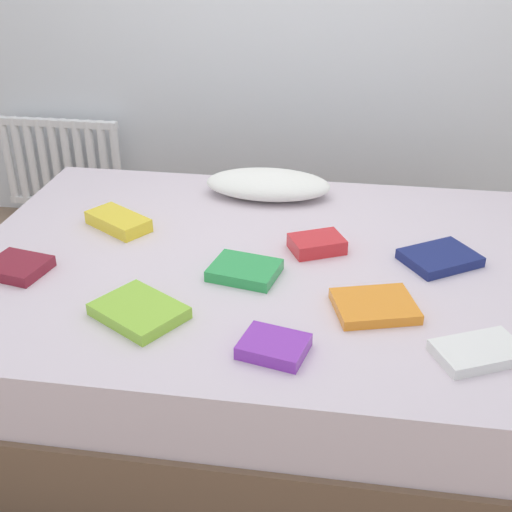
{
  "coord_description": "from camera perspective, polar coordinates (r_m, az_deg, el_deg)",
  "views": [
    {
      "loc": [
        0.31,
        -1.94,
        1.57
      ],
      "look_at": [
        0.0,
        0.05,
        0.48
      ],
      "focal_mm": 46.29,
      "sensor_mm": 36.0,
      "label": 1
    }
  ],
  "objects": [
    {
      "name": "textbook_navy",
      "position": [
        2.29,
        15.6,
        -0.16
      ],
      "size": [
        0.29,
        0.28,
        0.03
      ],
      "primitive_type": "cube",
      "rotation": [
        0.0,
        0.0,
        0.58
      ],
      "color": "navy",
      "rests_on": "bed"
    },
    {
      "name": "textbook_maroon",
      "position": [
        2.28,
        -19.92,
        -0.9
      ],
      "size": [
        0.21,
        0.19,
        0.04
      ],
      "primitive_type": "cube",
      "rotation": [
        0.0,
        0.0,
        -0.2
      ],
      "color": "maroon",
      "rests_on": "bed"
    },
    {
      "name": "textbook_green",
      "position": [
        2.13,
        -0.99,
        -1.24
      ],
      "size": [
        0.24,
        0.21,
        0.04
      ],
      "primitive_type": "cube",
      "rotation": [
        0.0,
        0.0,
        -0.2
      ],
      "color": "green",
      "rests_on": "bed"
    },
    {
      "name": "radiator",
      "position": [
        3.71,
        -16.4,
        7.67
      ],
      "size": [
        0.66,
        0.04,
        0.49
      ],
      "color": "white",
      "rests_on": "ground"
    },
    {
      "name": "textbook_red",
      "position": [
        2.28,
        5.28,
        1.04
      ],
      "size": [
        0.21,
        0.19,
        0.05
      ],
      "primitive_type": "cube",
      "rotation": [
        0.0,
        0.0,
        0.45
      ],
      "color": "red",
      "rests_on": "bed"
    },
    {
      "name": "textbook_purple",
      "position": [
        1.78,
        1.55,
        -7.81
      ],
      "size": [
        0.2,
        0.18,
        0.04
      ],
      "primitive_type": "cube",
      "rotation": [
        0.0,
        0.0,
        -0.23
      ],
      "color": "purple",
      "rests_on": "bed"
    },
    {
      "name": "pillow",
      "position": [
        2.7,
        1.05,
        6.22
      ],
      "size": [
        0.51,
        0.27,
        0.1
      ],
      "primitive_type": "ellipsoid",
      "color": "white",
      "rests_on": "bed"
    },
    {
      "name": "bed",
      "position": [
        2.37,
        -0.18,
        -5.53
      ],
      "size": [
        2.0,
        1.5,
        0.5
      ],
      "color": "brown",
      "rests_on": "ground"
    },
    {
      "name": "textbook_lime",
      "position": [
        1.95,
        -10.07,
        -4.71
      ],
      "size": [
        0.31,
        0.29,
        0.04
      ],
      "primitive_type": "cube",
      "rotation": [
        0.0,
        0.0,
        -0.56
      ],
      "color": "#8CC638",
      "rests_on": "bed"
    },
    {
      "name": "textbook_orange",
      "position": [
        1.98,
        10.2,
        -4.28
      ],
      "size": [
        0.28,
        0.25,
        0.03
      ],
      "primitive_type": "cube",
      "rotation": [
        0.0,
        0.0,
        0.29
      ],
      "color": "orange",
      "rests_on": "bed"
    },
    {
      "name": "textbook_yellow",
      "position": [
        2.49,
        -11.81,
        2.94
      ],
      "size": [
        0.27,
        0.24,
        0.05
      ],
      "primitive_type": "cube",
      "rotation": [
        0.0,
        0.0,
        -0.58
      ],
      "color": "yellow",
      "rests_on": "bed"
    },
    {
      "name": "ground_plane",
      "position": [
        2.52,
        -0.18,
        -10.2
      ],
      "size": [
        8.0,
        8.0,
        0.0
      ],
      "primitive_type": "plane",
      "color": "#7F6651"
    },
    {
      "name": "textbook_white",
      "position": [
        1.86,
        18.68,
        -7.85
      ],
      "size": [
        0.27,
        0.23,
        0.03
      ],
      "primitive_type": "cube",
      "rotation": [
        0.0,
        0.0,
        0.44
      ],
      "color": "white",
      "rests_on": "bed"
    }
  ]
}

